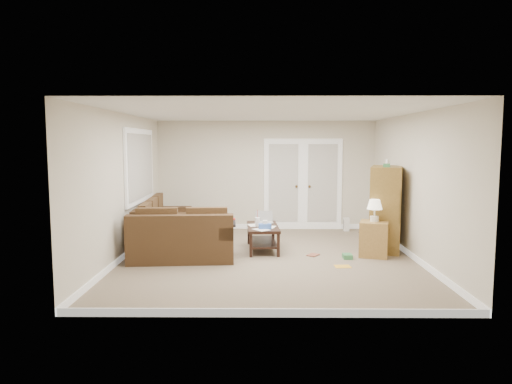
{
  "coord_description": "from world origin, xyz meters",
  "views": [
    {
      "loc": [
        -0.15,
        -7.79,
        1.98
      ],
      "look_at": [
        -0.22,
        0.5,
        1.1
      ],
      "focal_mm": 32.0,
      "sensor_mm": 36.0,
      "label": 1
    }
  ],
  "objects_px": {
    "sectional_sofa": "(172,234)",
    "tv_armoire": "(385,208)",
    "coffee_table": "(263,237)",
    "side_cabinet": "(374,236)"
  },
  "relations": [
    {
      "from": "coffee_table",
      "to": "tv_armoire",
      "type": "xyz_separation_m",
      "value": [
        2.29,
        0.05,
        0.54
      ]
    },
    {
      "from": "tv_armoire",
      "to": "coffee_table",
      "type": "bearing_deg",
      "value": -161.87
    },
    {
      "from": "coffee_table",
      "to": "side_cabinet",
      "type": "relative_size",
      "value": 1.15
    },
    {
      "from": "sectional_sofa",
      "to": "coffee_table",
      "type": "distance_m",
      "value": 1.69
    },
    {
      "from": "sectional_sofa",
      "to": "tv_armoire",
      "type": "bearing_deg",
      "value": -1.67
    },
    {
      "from": "sectional_sofa",
      "to": "tv_armoire",
      "type": "relative_size",
      "value": 1.62
    },
    {
      "from": "sectional_sofa",
      "to": "tv_armoire",
      "type": "height_order",
      "value": "tv_armoire"
    },
    {
      "from": "sectional_sofa",
      "to": "tv_armoire",
      "type": "xyz_separation_m",
      "value": [
        3.97,
        0.17,
        0.47
      ]
    },
    {
      "from": "coffee_table",
      "to": "tv_armoire",
      "type": "relative_size",
      "value": 0.69
    },
    {
      "from": "coffee_table",
      "to": "tv_armoire",
      "type": "height_order",
      "value": "tv_armoire"
    }
  ]
}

